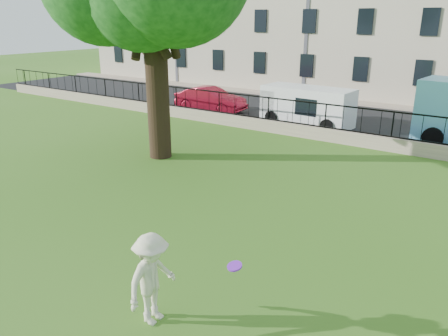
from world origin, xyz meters
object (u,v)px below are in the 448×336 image
Objects in this scene: man at (152,279)px; frisbee at (235,266)px; red_sedan at (211,99)px; white_van at (307,106)px.

man reaches higher than frisbee.
red_sedan is (-12.09, 15.74, -0.61)m from frisbee.
man is 6.70× the size of frisbee.
frisbee is 0.06× the size of white_van.
white_van is (-5.76, 15.74, -0.33)m from frisbee.
frisbee is at bearing -66.97° from man.
white_van reaches higher than red_sedan.
red_sedan reaches higher than frisbee.
frisbee is 0.06× the size of red_sedan.
frisbee is 19.86m from red_sedan.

